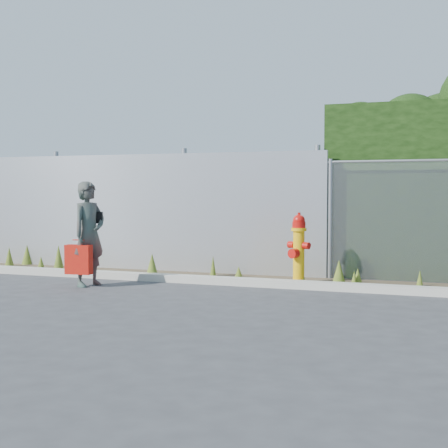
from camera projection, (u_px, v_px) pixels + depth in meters
ground at (210, 306)px, 8.19m from camera, size 80.00×80.00×0.00m
curb at (250, 282)px, 9.88m from camera, size 16.00×0.22×0.12m
weed_strip at (251, 273)px, 10.49m from camera, size 16.00×1.27×0.55m
corrugated_fence at (109, 212)px, 12.05m from camera, size 8.50×0.21×2.30m
fire_hydrant at (299, 250)px, 10.03m from camera, size 0.39×0.35×1.16m
woman at (89, 234)px, 9.85m from camera, size 0.55×0.69×1.66m
red_tote_bag at (79, 259)px, 9.73m from camera, size 0.42×0.15×0.54m
black_shoulder_bag at (95, 218)px, 9.98m from camera, size 0.25×0.10×0.19m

